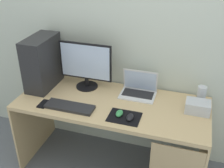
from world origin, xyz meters
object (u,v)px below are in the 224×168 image
Objects in this scene: keyboard at (70,107)px; pc_tower at (42,63)px; speaker at (201,95)px; cell_phone at (44,104)px; mouse_left at (119,113)px; monitor at (86,65)px; projector at (198,107)px; mouse_right at (130,117)px; laptop at (138,90)px.

pc_tower is at bearing 144.16° from keyboard.
speaker is 1.37m from cell_phone.
mouse_left is at bearing -17.74° from pc_tower.
monitor is 0.60m from mouse_left.
projector is 1.07m from keyboard.
monitor reaches higher than cell_phone.
mouse_left and mouse_right have the same top height.
keyboard is at bearing -141.55° from laptop.
mouse_right is (0.53, -0.38, -0.21)m from monitor.
speaker is 0.16m from projector.
monitor is at bearing 89.83° from keyboard.
mouse_left is at bearing -157.61° from projector.
projector reaches higher than mouse_right.
mouse_right is (0.92, -0.29, -0.22)m from pc_tower.
keyboard is at bearing -157.93° from speaker.
laptop is (0.90, 0.12, -0.20)m from pc_tower.
projector is 0.48× the size of keyboard.
mouse_right is (-0.50, -0.27, -0.03)m from projector.
keyboard reaches higher than cell_phone.
projector is 2.08× the size of mouse_left.
keyboard is at bearing -177.36° from mouse_left.
mouse_right is at bearing -140.52° from speaker.
cell_phone is at bearing -175.64° from keyboard.
laptop is at bearing 165.85° from projector.
mouse_left is at bearing 2.64° from keyboard.
pc_tower is 0.98× the size of monitor.
projector is 0.65m from mouse_left.
mouse_right is (-0.52, -0.43, -0.06)m from speaker.
projector is (-0.02, -0.16, -0.03)m from speaker.
keyboard is 0.53m from mouse_right.
mouse_left is (-0.07, -0.38, -0.02)m from laptop.
monitor is at bearing -177.37° from speaker.
laptop is 0.64m from keyboard.
mouse_right is at bearing 0.99° from cell_phone.
projector is at bearing -0.72° from pc_tower.
pc_tower is 1.54× the size of laptop.
monitor is (0.40, 0.09, -0.01)m from pc_tower.
cell_phone is at bearing -176.75° from mouse_left.
pc_tower is at bearing 162.56° from mouse_right.
projector is 1.30m from cell_phone.
mouse_right is at bearing -17.44° from pc_tower.
speaker is (0.55, 0.03, 0.03)m from laptop.
laptop is (0.50, 0.02, -0.19)m from monitor.
speaker is at bearing 82.87° from projector.
projector reaches higher than cell_phone.
laptop is 2.45× the size of cell_phone.
cell_phone is at bearing -167.36° from projector.
laptop reaches higher than mouse_left.
laptop is 3.31× the size of mouse_left.
pc_tower reaches higher than mouse_left.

